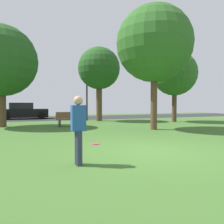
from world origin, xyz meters
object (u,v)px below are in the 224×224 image
object	(u,v)px
person_catcher	(78,127)
birch_tree_lone	(175,74)
maple_tree_near	(154,44)
frisbee_disc	(95,144)
street_lamp_post	(87,94)
maple_tree_far	(1,61)
park_bench	(69,119)
parked_car_black	(24,112)
oak_tree_center	(99,69)

from	to	relation	value
person_catcher	birch_tree_lone	bearing A→B (deg)	42.53
maple_tree_near	person_catcher	size ratio (longest dim) A/B	4.17
person_catcher	frisbee_disc	size ratio (longest dim) A/B	5.98
person_catcher	street_lamp_post	bearing A→B (deg)	73.29
maple_tree_far	street_lamp_post	distance (m)	7.06
maple_tree_near	frisbee_disc	world-z (taller)	maple_tree_near
maple_tree_near	park_bench	size ratio (longest dim) A/B	4.21
birch_tree_lone	maple_tree_near	xyz separation A→B (m)	(-4.18, -3.84, 0.90)
birch_tree_lone	parked_car_black	world-z (taller)	birch_tree_lone
frisbee_disc	street_lamp_post	world-z (taller)	street_lamp_post
birch_tree_lone	oak_tree_center	size ratio (longest dim) A/B	0.92
oak_tree_center	person_catcher	world-z (taller)	oak_tree_center
person_catcher	park_bench	bearing A→B (deg)	80.02
birch_tree_lone	parked_car_black	bearing A→B (deg)	145.56
person_catcher	street_lamp_post	distance (m)	13.48
maple_tree_far	oak_tree_center	distance (m)	7.29
maple_tree_near	parked_car_black	world-z (taller)	maple_tree_near
maple_tree_far	oak_tree_center	world-z (taller)	maple_tree_far
parked_car_black	birch_tree_lone	bearing A→B (deg)	-34.44
maple_tree_far	person_catcher	world-z (taller)	maple_tree_far
birch_tree_lone	frisbee_disc	distance (m)	11.52
street_lamp_post	park_bench	bearing A→B (deg)	-117.30
parked_car_black	person_catcher	bearing A→B (deg)	-84.76
maple_tree_far	park_bench	xyz separation A→B (m)	(3.87, -1.16, -3.53)
birch_tree_lone	frisbee_disc	world-z (taller)	birch_tree_lone
maple_tree_far	oak_tree_center	xyz separation A→B (m)	(6.91, 2.32, 0.25)
birch_tree_lone	oak_tree_center	distance (m)	5.99
parked_car_black	maple_tree_far	bearing A→B (deg)	-98.59
person_catcher	parked_car_black	distance (m)	16.95
maple_tree_far	maple_tree_near	distance (m)	9.11
birch_tree_lone	person_catcher	world-z (taller)	birch_tree_lone
frisbee_disc	parked_car_black	bearing A→B (deg)	100.36
street_lamp_post	maple_tree_far	bearing A→B (deg)	-152.83
frisbee_disc	parked_car_black	world-z (taller)	parked_car_black
birch_tree_lone	person_catcher	xyz separation A→B (m)	(-9.53, -9.28, -2.86)
oak_tree_center	person_catcher	size ratio (longest dim) A/B	3.71
maple_tree_far	frisbee_disc	distance (m)	9.24
street_lamp_post	maple_tree_near	bearing A→B (deg)	-75.96
person_catcher	parked_car_black	size ratio (longest dim) A/B	0.39
maple_tree_near	frisbee_disc	size ratio (longest dim) A/B	24.95
person_catcher	parked_car_black	bearing A→B (deg)	93.54
maple_tree_far	park_bench	distance (m)	5.37
park_bench	oak_tree_center	bearing A→B (deg)	-131.10
person_catcher	park_bench	world-z (taller)	person_catcher
oak_tree_center	street_lamp_post	size ratio (longest dim) A/B	1.33
maple_tree_near	oak_tree_center	bearing A→B (deg)	98.94
birch_tree_lone	park_bench	size ratio (longest dim) A/B	3.44
maple_tree_far	parked_car_black	distance (m)	7.86
maple_tree_far	maple_tree_near	bearing A→B (deg)	-28.83
maple_tree_near	parked_car_black	xyz separation A→B (m)	(-6.90, 11.43, -3.97)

